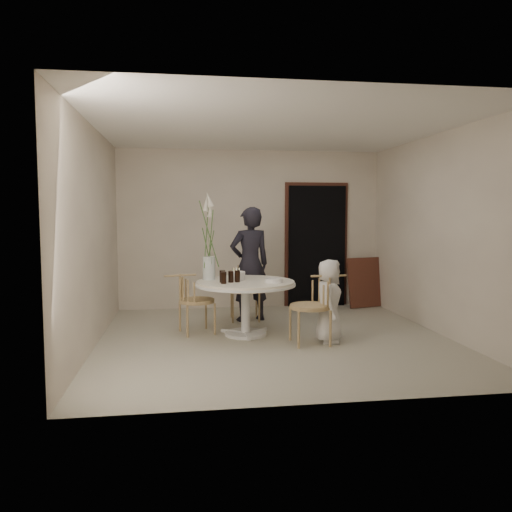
{
  "coord_description": "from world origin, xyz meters",
  "views": [
    {
      "loc": [
        -1.17,
        -6.27,
        1.63
      ],
      "look_at": [
        -0.2,
        0.3,
        1.06
      ],
      "focal_mm": 35.0,
      "sensor_mm": 36.0,
      "label": 1
    }
  ],
  "objects": [
    {
      "name": "doorway",
      "position": [
        1.15,
        2.19,
        1.05
      ],
      "size": [
        1.0,
        0.1,
        2.1
      ],
      "primitive_type": "cube",
      "color": "black",
      "rests_on": "ground"
    },
    {
      "name": "birthday_cake",
      "position": [
        -0.45,
        0.39,
        0.79
      ],
      "size": [
        0.23,
        0.23,
        0.16
      ],
      "rotation": [
        0.0,
        0.0,
        0.41
      ],
      "color": "white",
      "rests_on": "table"
    },
    {
      "name": "boy",
      "position": [
        0.65,
        -0.26,
        0.53
      ],
      "size": [
        0.46,
        0.58,
        1.05
      ],
      "primitive_type": "imported",
      "rotation": [
        0.0,
        0.0,
        1.3
      ],
      "color": "silver",
      "rests_on": "ground"
    },
    {
      "name": "chair_right",
      "position": [
        0.51,
        -0.3,
        0.56
      ],
      "size": [
        0.54,
        0.5,
        0.87
      ],
      "rotation": [
        0.0,
        0.0,
        -1.53
      ],
      "color": "tan",
      "rests_on": "ground"
    },
    {
      "name": "room_shell",
      "position": [
        0.0,
        0.0,
        1.62
      ],
      "size": [
        4.5,
        4.5,
        4.5
      ],
      "color": "white",
      "rests_on": "ground"
    },
    {
      "name": "table",
      "position": [
        -0.35,
        0.25,
        0.62
      ],
      "size": [
        1.33,
        1.33,
        0.73
      ],
      "color": "silver",
      "rests_on": "ground"
    },
    {
      "name": "chair_far",
      "position": [
        -0.24,
        1.31,
        0.55
      ],
      "size": [
        0.49,
        0.53,
        0.85
      ],
      "rotation": [
        0.0,
        0.0,
        -0.05
      ],
      "color": "tan",
      "rests_on": "ground"
    },
    {
      "name": "girl",
      "position": [
        -0.17,
        1.15,
        0.86
      ],
      "size": [
        0.71,
        0.55,
        1.72
      ],
      "primitive_type": "imported",
      "rotation": [
        0.0,
        0.0,
        3.38
      ],
      "color": "black",
      "rests_on": "ground"
    },
    {
      "name": "picture_frame",
      "position": [
        1.95,
        1.95,
        0.43
      ],
      "size": [
        0.67,
        0.34,
        0.86
      ],
      "primitive_type": "cube",
      "rotation": [
        -0.17,
        0.0,
        0.25
      ],
      "color": "maroon",
      "rests_on": "ground"
    },
    {
      "name": "cola_tumbler_b",
      "position": [
        -0.47,
        0.16,
        0.81
      ],
      "size": [
        0.09,
        0.09,
        0.15
      ],
      "primitive_type": "cylinder",
      "rotation": [
        0.0,
        0.0,
        -0.32
      ],
      "color": "black",
      "rests_on": "table"
    },
    {
      "name": "cola_tumbler_c",
      "position": [
        -0.66,
        0.15,
        0.81
      ],
      "size": [
        0.1,
        0.1,
        0.16
      ],
      "primitive_type": "cylinder",
      "rotation": [
        0.0,
        0.0,
        -0.39
      ],
      "color": "black",
      "rests_on": "table"
    },
    {
      "name": "ground",
      "position": [
        0.0,
        0.0,
        0.0
      ],
      "size": [
        4.5,
        4.5,
        0.0
      ],
      "primitive_type": "plane",
      "color": "#B8B39D",
      "rests_on": "ground"
    },
    {
      "name": "cola_tumbler_d",
      "position": [
        -0.55,
        0.15,
        0.8
      ],
      "size": [
        0.07,
        0.07,
        0.15
      ],
      "primitive_type": "cylinder",
      "rotation": [
        0.0,
        0.0,
        0.02
      ],
      "color": "black",
      "rests_on": "table"
    },
    {
      "name": "door_trim",
      "position": [
        1.15,
        2.23,
        1.11
      ],
      "size": [
        1.12,
        0.03,
        2.22
      ],
      "primitive_type": "cube",
      "color": "maroon",
      "rests_on": "ground"
    },
    {
      "name": "chair_left",
      "position": [
        -1.1,
        0.43,
        0.53
      ],
      "size": [
        0.56,
        0.53,
        0.82
      ],
      "rotation": [
        0.0,
        0.0,
        1.84
      ],
      "color": "tan",
      "rests_on": "ground"
    },
    {
      "name": "plate_stack",
      "position": [
        -0.01,
        0.02,
        0.76
      ],
      "size": [
        0.3,
        0.3,
        0.06
      ],
      "primitive_type": "cylinder",
      "rotation": [
        0.0,
        0.0,
        -0.39
      ],
      "color": "white",
      "rests_on": "table"
    },
    {
      "name": "flower_vase",
      "position": [
        -0.82,
        0.45,
        1.15
      ],
      "size": [
        0.17,
        0.17,
        1.18
      ],
      "rotation": [
        0.0,
        0.0,
        0.34
      ],
      "color": "silver",
      "rests_on": "table"
    },
    {
      "name": "cola_tumbler_a",
      "position": [
        -0.66,
        0.04,
        0.81
      ],
      "size": [
        0.07,
        0.07,
        0.15
      ],
      "primitive_type": "cylinder",
      "rotation": [
        0.0,
        0.0,
        0.03
      ],
      "color": "black",
      "rests_on": "table"
    }
  ]
}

